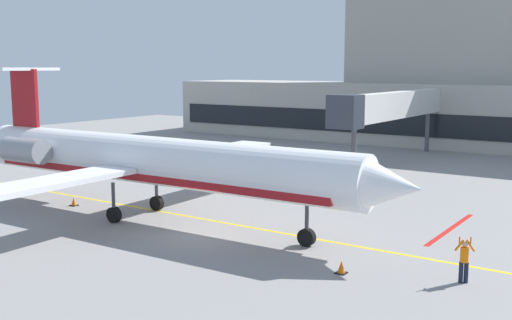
{
  "coord_description": "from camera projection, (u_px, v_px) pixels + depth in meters",
  "views": [
    {
      "loc": [
        20.1,
        -24.31,
        8.72
      ],
      "look_at": [
        -1.35,
        7.0,
        3.0
      ],
      "focal_mm": 43.07,
      "sensor_mm": 36.0,
      "label": 1
    }
  ],
  "objects": [
    {
      "name": "safety_cone_bravo",
      "position": [
        341.0,
        268.0,
        26.23
      ],
      "size": [
        0.47,
        0.47,
        0.55
      ],
      "color": "orange",
      "rests_on": "ground"
    },
    {
      "name": "jet_bridge_west",
      "position": [
        391.0,
        106.0,
        55.33
      ],
      "size": [
        2.4,
        21.89,
        6.64
      ],
      "color": "silver",
      "rests_on": "ground"
    },
    {
      "name": "ground",
      "position": [
        202.0,
        236.0,
        32.37
      ],
      "size": [
        120.0,
        120.0,
        0.11
      ],
      "color": "gray"
    },
    {
      "name": "belt_loader",
      "position": [
        155.0,
        160.0,
        51.57
      ],
      "size": [
        3.27,
        3.87,
        2.35
      ],
      "color": "#19389E",
      "rests_on": "ground"
    },
    {
      "name": "baggage_tug",
      "position": [
        151.0,
        153.0,
        56.09
      ],
      "size": [
        3.66,
        3.88,
        2.16
      ],
      "color": "#E5B20C",
      "rests_on": "ground"
    },
    {
      "name": "regional_jet",
      "position": [
        145.0,
        160.0,
        35.45
      ],
      "size": [
        32.15,
        25.66,
        8.73
      ],
      "color": "white",
      "rests_on": "ground"
    },
    {
      "name": "terminal_building",
      "position": [
        453.0,
        84.0,
        69.9
      ],
      "size": [
        64.83,
        12.19,
        18.15
      ],
      "color": "#ADA89E",
      "rests_on": "ground"
    },
    {
      "name": "marshaller",
      "position": [
        464.0,
        259.0,
        24.99
      ],
      "size": [
        0.78,
        0.47,
        1.93
      ],
      "color": "#191E33",
      "rests_on": "ground"
    },
    {
      "name": "safety_cone_alpha",
      "position": [
        74.0,
        202.0,
        39.11
      ],
      "size": [
        0.47,
        0.47,
        0.55
      ],
      "color": "orange",
      "rests_on": "ground"
    }
  ]
}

